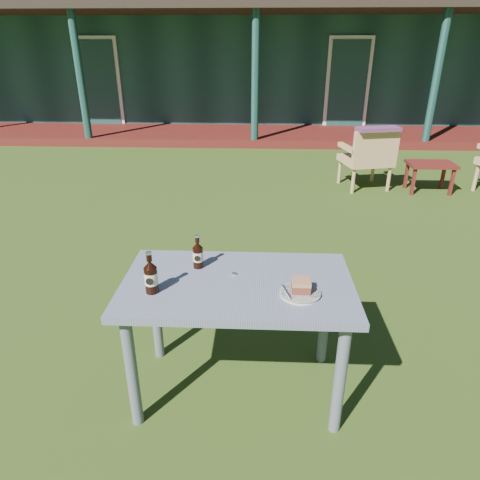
{
  "coord_description": "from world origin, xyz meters",
  "views": [
    {
      "loc": [
        0.1,
        -3.52,
        1.84
      ],
      "look_at": [
        0.0,
        -1.3,
        0.82
      ],
      "focal_mm": 32.0,
      "sensor_mm": 36.0,
      "label": 1
    }
  ],
  "objects_px": {
    "plate": "(300,293)",
    "cola_bottle_far": "(151,276)",
    "cake_slice": "(301,285)",
    "armchair_left": "(369,156)",
    "cafe_table": "(237,298)",
    "side_table": "(431,167)",
    "cola_bottle_near": "(198,255)"
  },
  "relations": [
    {
      "from": "cake_slice",
      "to": "armchair_left",
      "type": "bearing_deg",
      "value": 72.38
    },
    {
      "from": "cafe_table",
      "to": "cake_slice",
      "type": "bearing_deg",
      "value": -17.13
    },
    {
      "from": "cafe_table",
      "to": "armchair_left",
      "type": "bearing_deg",
      "value": 67.83
    },
    {
      "from": "cola_bottle_far",
      "to": "cafe_table",
      "type": "bearing_deg",
      "value": 16.02
    },
    {
      "from": "armchair_left",
      "to": "cola_bottle_near",
      "type": "bearing_deg",
      "value": -115.8
    },
    {
      "from": "cake_slice",
      "to": "plate",
      "type": "bearing_deg",
      "value": -102.52
    },
    {
      "from": "cake_slice",
      "to": "armchair_left",
      "type": "distance_m",
      "value": 4.19
    },
    {
      "from": "cafe_table",
      "to": "cake_slice",
      "type": "relative_size",
      "value": 13.04
    },
    {
      "from": "cola_bottle_far",
      "to": "side_table",
      "type": "xyz_separation_m",
      "value": [
        2.81,
        3.91,
        -0.47
      ]
    },
    {
      "from": "cafe_table",
      "to": "plate",
      "type": "height_order",
      "value": "plate"
    },
    {
      "from": "cafe_table",
      "to": "cola_bottle_far",
      "type": "bearing_deg",
      "value": -163.98
    },
    {
      "from": "cola_bottle_near",
      "to": "armchair_left",
      "type": "relative_size",
      "value": 0.23
    },
    {
      "from": "cafe_table",
      "to": "cola_bottle_near",
      "type": "relative_size",
      "value": 6.25
    },
    {
      "from": "cafe_table",
      "to": "cola_bottle_far",
      "type": "relative_size",
      "value": 5.42
    },
    {
      "from": "plate",
      "to": "cola_bottle_far",
      "type": "bearing_deg",
      "value": -179.19
    },
    {
      "from": "cola_bottle_near",
      "to": "side_table",
      "type": "bearing_deg",
      "value": 54.25
    },
    {
      "from": "plate",
      "to": "cola_bottle_near",
      "type": "distance_m",
      "value": 0.6
    },
    {
      "from": "cola_bottle_near",
      "to": "side_table",
      "type": "relative_size",
      "value": 0.32
    },
    {
      "from": "cafe_table",
      "to": "side_table",
      "type": "relative_size",
      "value": 2.0
    },
    {
      "from": "plate",
      "to": "side_table",
      "type": "relative_size",
      "value": 0.34
    },
    {
      "from": "cola_bottle_far",
      "to": "side_table",
      "type": "height_order",
      "value": "cola_bottle_far"
    },
    {
      "from": "plate",
      "to": "cake_slice",
      "type": "relative_size",
      "value": 2.22
    },
    {
      "from": "cafe_table",
      "to": "cake_slice",
      "type": "xyz_separation_m",
      "value": [
        0.32,
        -0.1,
        0.15
      ]
    },
    {
      "from": "cola_bottle_near",
      "to": "plate",
      "type": "bearing_deg",
      "value": -25.65
    },
    {
      "from": "plate",
      "to": "armchair_left",
      "type": "bearing_deg",
      "value": 72.39
    },
    {
      "from": "side_table",
      "to": "cola_bottle_far",
      "type": "bearing_deg",
      "value": -125.76
    },
    {
      "from": "cafe_table",
      "to": "side_table",
      "type": "height_order",
      "value": "cafe_table"
    },
    {
      "from": "cake_slice",
      "to": "cola_bottle_near",
      "type": "height_order",
      "value": "cola_bottle_near"
    },
    {
      "from": "cola_bottle_near",
      "to": "cake_slice",
      "type": "bearing_deg",
      "value": -24.54
    },
    {
      "from": "plate",
      "to": "side_table",
      "type": "xyz_separation_m",
      "value": [
        2.08,
        3.9,
        -0.39
      ]
    },
    {
      "from": "plate",
      "to": "cola_bottle_far",
      "type": "relative_size",
      "value": 0.92
    },
    {
      "from": "cola_bottle_near",
      "to": "cola_bottle_far",
      "type": "relative_size",
      "value": 0.87
    }
  ]
}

